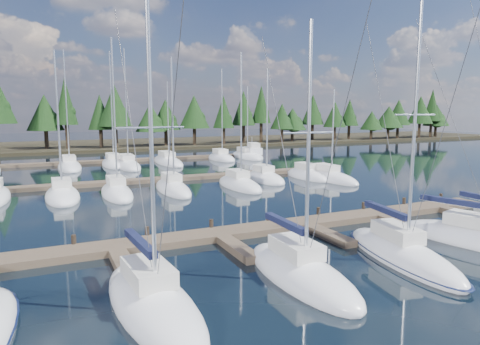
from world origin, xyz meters
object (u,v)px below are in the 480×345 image
main_dock (221,237)px  motor_yacht_right (253,155)px  front_sailboat_2 (152,302)px  front_sailboat_4 (401,254)px  front_sailboat_3 (300,273)px

main_dock → motor_yacht_right: motor_yacht_right is taller
front_sailboat_2 → motor_yacht_right: (27.64, 46.72, 0.17)m
front_sailboat_4 → front_sailboat_2: bearing=-179.3°
front_sailboat_3 → motor_yacht_right: (20.84, 46.54, 0.17)m
main_dock → front_sailboat_4: (7.14, -6.85, 0.08)m
main_dock → front_sailboat_2: bearing=-129.4°
front_sailboat_4 → motor_yacht_right: bearing=72.4°
main_dock → front_sailboat_2: size_ratio=3.47×
front_sailboat_3 → front_sailboat_4: (6.09, -0.02, 0.01)m
front_sailboat_2 → front_sailboat_4: bearing=0.7°
front_sailboat_3 → motor_yacht_right: 50.99m
front_sailboat_3 → main_dock: bearing=98.8°
front_sailboat_2 → motor_yacht_right: bearing=59.4°
motor_yacht_right → front_sailboat_4: bearing=-107.6°
front_sailboat_2 → motor_yacht_right: front_sailboat_2 is taller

